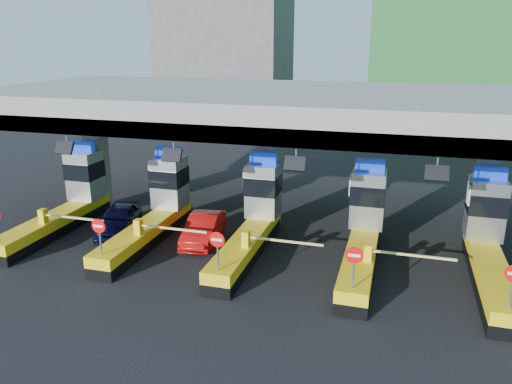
# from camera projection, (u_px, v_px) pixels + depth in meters

# --- Properties ---
(ground) EXTENTS (120.00, 120.00, 0.00)m
(ground) POSITION_uv_depth(u_px,v_px,m) (253.00, 248.00, 23.29)
(ground) COLOR black
(ground) RESTS_ON ground
(toll_canopy) EXTENTS (28.00, 12.09, 7.00)m
(toll_canopy) POSITION_uv_depth(u_px,v_px,m) (270.00, 108.00, 24.13)
(toll_canopy) COLOR slate
(toll_canopy) RESTS_ON ground
(toll_lane_far_left) EXTENTS (4.43, 8.00, 4.16)m
(toll_lane_far_left) POSITION_uv_depth(u_px,v_px,m) (69.00, 199.00, 25.80)
(toll_lane_far_left) COLOR black
(toll_lane_far_left) RESTS_ON ground
(toll_lane_left) EXTENTS (4.43, 8.00, 4.16)m
(toll_lane_left) POSITION_uv_depth(u_px,v_px,m) (157.00, 208.00, 24.47)
(toll_lane_left) COLOR black
(toll_lane_left) RESTS_ON ground
(toll_lane_center) EXTENTS (4.43, 8.00, 4.16)m
(toll_lane_center) POSITION_uv_depth(u_px,v_px,m) (255.00, 218.00, 23.13)
(toll_lane_center) COLOR black
(toll_lane_center) RESTS_ON ground
(toll_lane_right) EXTENTS (4.43, 8.00, 4.16)m
(toll_lane_right) POSITION_uv_depth(u_px,v_px,m) (364.00, 229.00, 21.80)
(toll_lane_right) COLOR black
(toll_lane_right) RESTS_ON ground
(toll_lane_far_right) EXTENTS (4.43, 8.00, 4.16)m
(toll_lane_far_right) POSITION_uv_depth(u_px,v_px,m) (488.00, 241.00, 20.46)
(toll_lane_far_right) COLOR black
(toll_lane_far_right) RESTS_ON ground
(bg_building_concrete) EXTENTS (14.00, 10.00, 18.00)m
(bg_building_concrete) POSITION_uv_depth(u_px,v_px,m) (225.00, 42.00, 57.44)
(bg_building_concrete) COLOR #4C4C49
(bg_building_concrete) RESTS_ON ground
(van) EXTENTS (2.73, 4.40, 1.40)m
(van) POSITION_uv_depth(u_px,v_px,m) (119.00, 220.00, 24.85)
(van) COLOR black
(van) RESTS_ON ground
(red_car) EXTENTS (1.91, 4.14, 1.32)m
(red_car) POSITION_uv_depth(u_px,v_px,m) (203.00, 229.00, 23.80)
(red_car) COLOR red
(red_car) RESTS_ON ground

